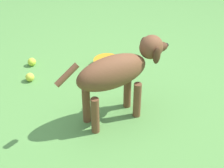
# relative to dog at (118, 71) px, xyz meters

# --- Properties ---
(ground) EXTENTS (14.00, 14.00, 0.00)m
(ground) POSITION_rel_dog_xyz_m (0.16, 0.07, -0.35)
(ground) COLOR #548C42
(dog) EXTENTS (0.71, 0.43, 0.53)m
(dog) POSITION_rel_dog_xyz_m (0.00, 0.00, 0.00)
(dog) COLOR brown
(dog) RESTS_ON ground
(tennis_ball_0) EXTENTS (0.07, 0.07, 0.07)m
(tennis_ball_0) POSITION_rel_dog_xyz_m (0.01, 0.78, -0.32)
(tennis_ball_0) COLOR #CAD13F
(tennis_ball_0) RESTS_ON ground
(tennis_ball_2) EXTENTS (0.07, 0.07, 0.07)m
(tennis_ball_2) POSITION_rel_dog_xyz_m (0.19, 0.92, -0.32)
(tennis_ball_2) COLOR #C5DE3B
(tennis_ball_2) RESTS_ON ground
(water_bowl) EXTENTS (0.22, 0.22, 0.06)m
(water_bowl) POSITION_rel_dog_xyz_m (0.49, 0.39, -0.32)
(water_bowl) COLOR orange
(water_bowl) RESTS_ON ground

